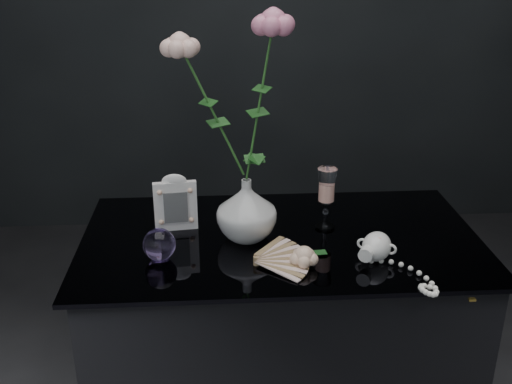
{
  "coord_description": "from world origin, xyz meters",
  "views": [
    {
      "loc": [
        -0.16,
        -1.36,
        1.49
      ],
      "look_at": [
        -0.07,
        -0.02,
        0.92
      ],
      "focal_mm": 42.0,
      "sensor_mm": 36.0,
      "label": 1
    }
  ],
  "objects_px": {
    "picture_frame": "(175,202)",
    "paperweight": "(159,244)",
    "wine_glass": "(326,199)",
    "pearl_jar": "(377,245)",
    "loose_rose": "(304,256)",
    "vase": "(247,209)"
  },
  "relations": [
    {
      "from": "picture_frame",
      "to": "pearl_jar",
      "type": "relative_size",
      "value": 0.63
    },
    {
      "from": "vase",
      "to": "loose_rose",
      "type": "bearing_deg",
      "value": -50.25
    },
    {
      "from": "paperweight",
      "to": "loose_rose",
      "type": "bearing_deg",
      "value": -9.01
    },
    {
      "from": "wine_glass",
      "to": "picture_frame",
      "type": "height_order",
      "value": "wine_glass"
    },
    {
      "from": "picture_frame",
      "to": "loose_rose",
      "type": "height_order",
      "value": "picture_frame"
    },
    {
      "from": "wine_glass",
      "to": "paperweight",
      "type": "height_order",
      "value": "wine_glass"
    },
    {
      "from": "vase",
      "to": "loose_rose",
      "type": "xyz_separation_m",
      "value": [
        0.13,
        -0.16,
        -0.06
      ]
    },
    {
      "from": "wine_glass",
      "to": "paperweight",
      "type": "bearing_deg",
      "value": -161.42
    },
    {
      "from": "paperweight",
      "to": "loose_rose",
      "type": "distance_m",
      "value": 0.35
    },
    {
      "from": "vase",
      "to": "wine_glass",
      "type": "distance_m",
      "value": 0.22
    },
    {
      "from": "paperweight",
      "to": "pearl_jar",
      "type": "height_order",
      "value": "paperweight"
    },
    {
      "from": "picture_frame",
      "to": "vase",
      "type": "bearing_deg",
      "value": -25.12
    },
    {
      "from": "vase",
      "to": "picture_frame",
      "type": "distance_m",
      "value": 0.2
    },
    {
      "from": "picture_frame",
      "to": "paperweight",
      "type": "distance_m",
      "value": 0.17
    },
    {
      "from": "wine_glass",
      "to": "picture_frame",
      "type": "relative_size",
      "value": 1.07
    },
    {
      "from": "vase",
      "to": "picture_frame",
      "type": "height_order",
      "value": "vase"
    },
    {
      "from": "wine_glass",
      "to": "pearl_jar",
      "type": "distance_m",
      "value": 0.21
    },
    {
      "from": "paperweight",
      "to": "pearl_jar",
      "type": "distance_m",
      "value": 0.53
    },
    {
      "from": "wine_glass",
      "to": "loose_rose",
      "type": "distance_m",
      "value": 0.23
    },
    {
      "from": "vase",
      "to": "paperweight",
      "type": "height_order",
      "value": "vase"
    },
    {
      "from": "paperweight",
      "to": "vase",
      "type": "bearing_deg",
      "value": 24.76
    },
    {
      "from": "picture_frame",
      "to": "paperweight",
      "type": "bearing_deg",
      "value": -107.46
    }
  ]
}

